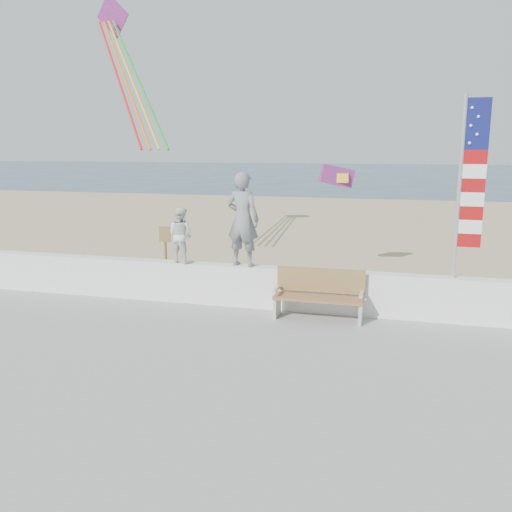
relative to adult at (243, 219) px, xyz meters
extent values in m
plane|color=#2B4256|center=(0.14, -2.00, -2.09)|extent=(220.00, 220.00, 0.00)
cube|color=tan|center=(0.14, 7.00, -2.05)|extent=(90.00, 40.00, 0.08)
cube|color=#959691|center=(0.14, -6.00, -1.96)|extent=(50.00, 12.40, 0.10)
cube|color=white|center=(0.14, 0.00, -1.46)|extent=(30.00, 0.35, 0.90)
imported|color=slate|center=(0.00, 0.00, 0.00)|extent=(0.82, 0.62, 2.02)
imported|color=silver|center=(-1.43, 0.00, -0.40)|extent=(0.70, 0.61, 1.23)
cube|color=#91643F|center=(1.74, -0.55, -1.47)|extent=(1.80, 0.50, 0.06)
cube|color=olive|center=(1.74, -0.28, -1.16)|extent=(1.80, 0.05, 0.50)
cube|color=white|center=(0.89, -0.55, -1.71)|extent=(0.06, 0.50, 0.40)
cube|color=silver|center=(0.89, -0.60, -1.31)|extent=(0.06, 0.45, 0.05)
cube|color=silver|center=(2.59, -0.55, -1.71)|extent=(0.06, 0.50, 0.40)
cube|color=white|center=(2.59, -0.60, -1.31)|extent=(0.06, 0.45, 0.05)
cylinder|color=silver|center=(4.31, 0.00, 0.74)|extent=(0.08, 0.08, 3.50)
cube|color=#0F1451|center=(4.55, 0.00, 1.94)|extent=(0.44, 0.02, 0.95)
cube|color=#9E0A0C|center=(4.55, 0.00, -0.25)|extent=(0.44, 0.02, 0.26)
cube|color=white|center=(4.55, 0.00, 0.01)|extent=(0.44, 0.02, 0.26)
cube|color=#9E0A0C|center=(4.55, 0.00, 0.27)|extent=(0.44, 0.02, 0.26)
cube|color=white|center=(4.55, 0.00, 0.54)|extent=(0.44, 0.02, 0.26)
cube|color=#9E0A0C|center=(4.55, 0.00, 0.80)|extent=(0.44, 0.02, 0.26)
cube|color=white|center=(4.55, 0.00, 1.07)|extent=(0.44, 0.02, 0.26)
cube|color=#9E0A0C|center=(4.55, 0.00, 1.33)|extent=(0.44, 0.02, 0.26)
sphere|color=white|center=(4.43, -0.02, 1.59)|extent=(0.06, 0.06, 0.06)
sphere|color=white|center=(4.55, -0.02, 1.75)|extent=(0.06, 0.06, 0.06)
sphere|color=white|center=(4.43, -0.02, 1.91)|extent=(0.06, 0.06, 0.06)
sphere|color=white|center=(4.55, -0.02, 2.07)|extent=(0.06, 0.06, 0.06)
sphere|color=white|center=(4.43, -0.02, 2.23)|extent=(0.06, 0.06, 0.06)
cube|color=red|center=(1.53, 3.95, 0.74)|extent=(1.00, 0.60, 0.67)
cube|color=yellow|center=(1.68, 3.95, 0.69)|extent=(0.35, 0.26, 0.25)
cube|color=red|center=(-6.57, 6.79, 5.90)|extent=(1.40, 0.48, 1.39)
cylinder|color=red|center=(-5.51, 5.04, 3.57)|extent=(3.11, 3.38, 4.31)
cylinder|color=orange|center=(-5.29, 5.04, 3.57)|extent=(3.21, 3.38, 4.31)
cylinder|color=yellow|center=(-5.06, 5.04, 3.57)|extent=(3.31, 3.38, 4.31)
cylinder|color=green|center=(-4.84, 5.04, 3.57)|extent=(3.42, 3.38, 4.31)
cylinder|color=brown|center=(-2.78, 2.12, -1.41)|extent=(0.07, 0.07, 1.20)
cube|color=olive|center=(-2.78, 2.10, -0.76)|extent=(0.32, 0.03, 0.42)
camera|label=1|loc=(3.21, -11.02, 1.53)|focal=38.00mm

